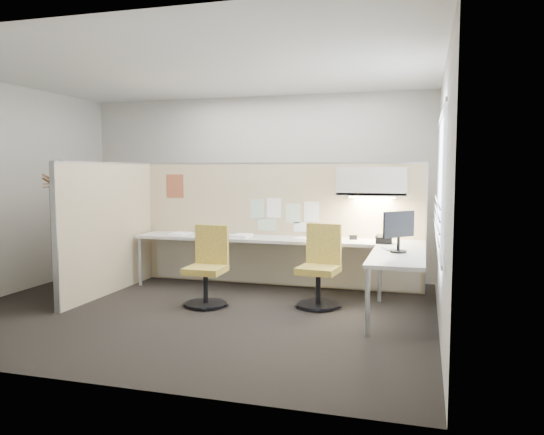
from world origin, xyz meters
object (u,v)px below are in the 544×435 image
(chair_left, at_px, (208,269))
(monitor, at_px, (399,229))
(desk, at_px, (296,249))
(phone, at_px, (384,239))
(chair_right, at_px, (320,269))

(chair_left, relative_size, monitor, 2.08)
(desk, height_order, chair_left, chair_left)
(chair_left, distance_m, phone, 2.26)
(desk, height_order, chair_right, chair_right)
(chair_right, distance_m, monitor, 1.09)
(desk, distance_m, chair_right, 0.71)
(chair_left, distance_m, monitor, 2.34)
(desk, bearing_deg, chair_left, -136.12)
(desk, relative_size, monitor, 8.60)
(chair_right, bearing_deg, chair_left, -159.70)
(monitor, distance_m, phone, 0.78)
(phone, bearing_deg, desk, -179.97)
(desk, bearing_deg, monitor, -27.54)
(chair_left, bearing_deg, chair_right, 13.28)
(chair_left, relative_size, chair_right, 0.98)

